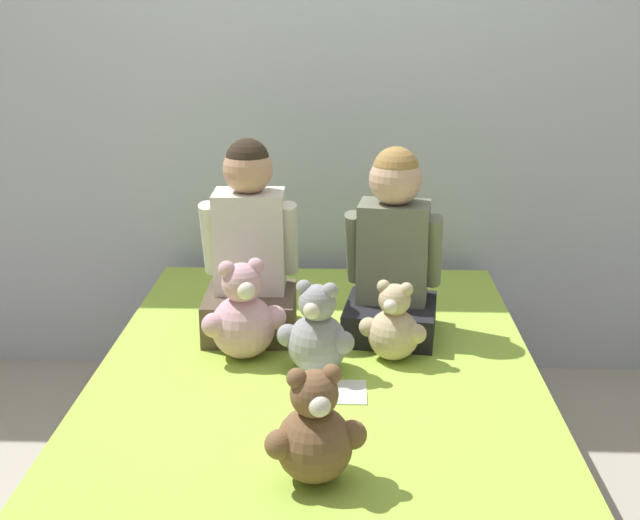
{
  "coord_description": "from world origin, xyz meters",
  "views": [
    {
      "loc": [
        0.08,
        -2.26,
        1.58
      ],
      "look_at": [
        0.0,
        0.22,
        0.77
      ],
      "focal_mm": 45.0,
      "sensor_mm": 36.0,
      "label": 1
    }
  ],
  "objects_px": {
    "child_on_right": "(393,253)",
    "teddy_bear_between_children": "(317,334)",
    "teddy_bear_held_by_right_child": "(394,327)",
    "bed": "(318,438)",
    "sign_card": "(331,392)",
    "teddy_bear_at_foot_of_bed": "(315,433)",
    "teddy_bear_held_by_left_child": "(243,317)",
    "child_on_left": "(250,252)"
  },
  "relations": [
    {
      "from": "child_on_right",
      "to": "sign_card",
      "type": "bearing_deg",
      "value": -105.19
    },
    {
      "from": "teddy_bear_held_by_left_child",
      "to": "teddy_bear_between_children",
      "type": "xyz_separation_m",
      "value": [
        0.24,
        -0.1,
        -0.01
      ]
    },
    {
      "from": "child_on_right",
      "to": "teddy_bear_between_children",
      "type": "xyz_separation_m",
      "value": [
        -0.24,
        -0.33,
        -0.16
      ]
    },
    {
      "from": "child_on_left",
      "to": "teddy_bear_held_by_right_child",
      "type": "xyz_separation_m",
      "value": [
        0.48,
        -0.22,
        -0.17
      ]
    },
    {
      "from": "teddy_bear_held_by_left_child",
      "to": "sign_card",
      "type": "xyz_separation_m",
      "value": [
        0.28,
        -0.24,
        -0.13
      ]
    },
    {
      "from": "teddy_bear_between_children",
      "to": "sign_card",
      "type": "distance_m",
      "value": 0.19
    },
    {
      "from": "bed",
      "to": "sign_card",
      "type": "xyz_separation_m",
      "value": [
        0.04,
        -0.16,
        0.25
      ]
    },
    {
      "from": "teddy_bear_held_by_left_child",
      "to": "teddy_bear_held_by_right_child",
      "type": "relative_size",
      "value": 1.25
    },
    {
      "from": "teddy_bear_at_foot_of_bed",
      "to": "sign_card",
      "type": "distance_m",
      "value": 0.46
    },
    {
      "from": "child_on_right",
      "to": "sign_card",
      "type": "height_order",
      "value": "child_on_right"
    },
    {
      "from": "teddy_bear_held_by_left_child",
      "to": "sign_card",
      "type": "bearing_deg",
      "value": -61.11
    },
    {
      "from": "child_on_left",
      "to": "teddy_bear_held_by_left_child",
      "type": "xyz_separation_m",
      "value": [
        0.0,
        -0.22,
        -0.14
      ]
    },
    {
      "from": "child_on_right",
      "to": "teddy_bear_between_children",
      "type": "bearing_deg",
      "value": -118.8
    },
    {
      "from": "teddy_bear_held_by_right_child",
      "to": "sign_card",
      "type": "xyz_separation_m",
      "value": [
        -0.19,
        -0.24,
        -0.11
      ]
    },
    {
      "from": "child_on_left",
      "to": "child_on_right",
      "type": "bearing_deg",
      "value": -1.12
    },
    {
      "from": "child_on_left",
      "to": "child_on_right",
      "type": "relative_size",
      "value": 1.04
    },
    {
      "from": "teddy_bear_between_children",
      "to": "teddy_bear_at_foot_of_bed",
      "type": "bearing_deg",
      "value": -72.41
    },
    {
      "from": "child_on_left",
      "to": "teddy_bear_at_foot_of_bed",
      "type": "relative_size",
      "value": 2.26
    },
    {
      "from": "bed",
      "to": "sign_card",
      "type": "height_order",
      "value": "sign_card"
    },
    {
      "from": "child_on_right",
      "to": "teddy_bear_at_foot_of_bed",
      "type": "distance_m",
      "value": 0.95
    },
    {
      "from": "teddy_bear_at_foot_of_bed",
      "to": "sign_card",
      "type": "xyz_separation_m",
      "value": [
        0.03,
        0.44,
        -0.12
      ]
    },
    {
      "from": "sign_card",
      "to": "bed",
      "type": "bearing_deg",
      "value": 105.16
    },
    {
      "from": "teddy_bear_at_foot_of_bed",
      "to": "teddy_bear_held_by_left_child",
      "type": "bearing_deg",
      "value": 94.06
    },
    {
      "from": "teddy_bear_held_by_left_child",
      "to": "teddy_bear_at_foot_of_bed",
      "type": "relative_size",
      "value": 1.11
    },
    {
      "from": "teddy_bear_held_by_right_child",
      "to": "sign_card",
      "type": "height_order",
      "value": "teddy_bear_held_by_right_child"
    },
    {
      "from": "teddy_bear_held_by_left_child",
      "to": "teddy_bear_between_children",
      "type": "distance_m",
      "value": 0.26
    },
    {
      "from": "teddy_bear_held_by_left_child",
      "to": "child_on_left",
      "type": "bearing_deg",
      "value": 69.51
    },
    {
      "from": "bed",
      "to": "teddy_bear_held_by_left_child",
      "type": "xyz_separation_m",
      "value": [
        -0.24,
        0.08,
        0.38
      ]
    },
    {
      "from": "child_on_right",
      "to": "teddy_bear_held_by_left_child",
      "type": "relative_size",
      "value": 1.96
    },
    {
      "from": "child_on_left",
      "to": "teddy_bear_between_children",
      "type": "bearing_deg",
      "value": -55.05
    },
    {
      "from": "teddy_bear_held_by_right_child",
      "to": "teddy_bear_at_foot_of_bed",
      "type": "bearing_deg",
      "value": -89.6
    },
    {
      "from": "teddy_bear_held_by_right_child",
      "to": "teddy_bear_at_foot_of_bed",
      "type": "xyz_separation_m",
      "value": [
        -0.22,
        -0.68,
        0.01
      ]
    },
    {
      "from": "child_on_right",
      "to": "teddy_bear_at_foot_of_bed",
      "type": "height_order",
      "value": "child_on_right"
    },
    {
      "from": "child_on_left",
      "to": "teddy_bear_between_children",
      "type": "distance_m",
      "value": 0.43
    },
    {
      "from": "child_on_left",
      "to": "child_on_right",
      "type": "xyz_separation_m",
      "value": [
        0.48,
        0.0,
        0.0
      ]
    },
    {
      "from": "teddy_bear_between_children",
      "to": "teddy_bear_at_foot_of_bed",
      "type": "xyz_separation_m",
      "value": [
        0.02,
        -0.58,
        0.0
      ]
    },
    {
      "from": "bed",
      "to": "child_on_right",
      "type": "bearing_deg",
      "value": 51.41
    },
    {
      "from": "child_on_right",
      "to": "teddy_bear_held_by_right_child",
      "type": "bearing_deg",
      "value": -83.36
    },
    {
      "from": "child_on_left",
      "to": "teddy_bear_held_by_left_child",
      "type": "bearing_deg",
      "value": -91.03
    },
    {
      "from": "sign_card",
      "to": "teddy_bear_between_children",
      "type": "bearing_deg",
      "value": 108.08
    },
    {
      "from": "child_on_right",
      "to": "teddy_bear_held_by_right_child",
      "type": "relative_size",
      "value": 2.45
    },
    {
      "from": "child_on_right",
      "to": "teddy_bear_at_foot_of_bed",
      "type": "relative_size",
      "value": 2.17
    }
  ]
}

